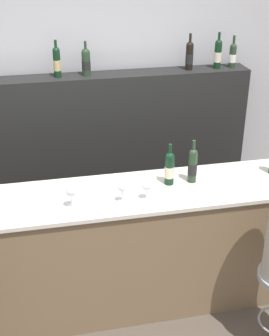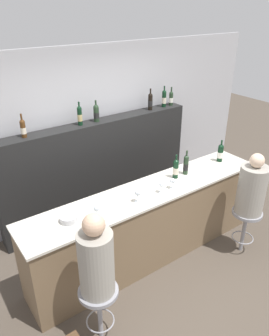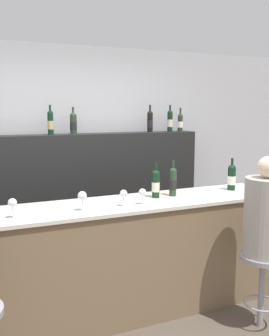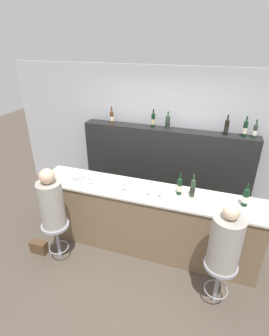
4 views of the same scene
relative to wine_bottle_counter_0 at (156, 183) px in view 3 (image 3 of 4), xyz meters
name	(u,v)px [view 3 (image 3 of 4)]	position (x,y,z in m)	size (l,w,h in m)	color
ground_plane	(123,333)	(-0.47, -0.35, -1.17)	(16.00, 16.00, 0.00)	#4C4238
wall_back	(69,155)	(-0.47, 1.44, 0.13)	(6.40, 0.05, 2.60)	#B2B2B7
bar_counter	(111,261)	(-0.47, -0.06, -0.65)	(3.31, 0.62, 1.04)	brown
back_bar_cabinet	(75,200)	(-0.47, 1.21, -0.39)	(3.11, 0.28, 1.57)	black
wine_bottle_counter_0	(156,183)	(0.00, 0.00, 0.00)	(0.07, 0.07, 0.33)	black
wine_bottle_counter_1	(173,181)	(0.18, 0.00, 0.01)	(0.07, 0.07, 0.34)	#233823
wine_bottle_counter_2	(232,177)	(0.86, 0.00, 0.00)	(0.08, 0.08, 0.32)	black
wine_bottle_backbar_1	(50,122)	(-0.72, 1.21, 0.53)	(0.07, 0.07, 0.33)	black
wine_bottle_backbar_2	(73,123)	(-0.46, 1.21, 0.52)	(0.08, 0.08, 0.31)	#233823
wine_bottle_backbar_3	(150,121)	(0.51, 1.21, 0.53)	(0.07, 0.07, 0.34)	black
wine_bottle_backbar_4	(170,121)	(0.80, 1.21, 0.53)	(0.07, 0.07, 0.34)	black
wine_bottle_backbar_5	(180,122)	(0.95, 1.21, 0.51)	(0.07, 0.07, 0.30)	#233823
wine_glass_0	(12,204)	(-1.28, -0.19, -0.02)	(0.07, 0.07, 0.15)	silver
wine_glass_1	(82,197)	(-0.75, -0.19, -0.02)	(0.07, 0.07, 0.16)	silver
wine_glass_2	(124,194)	(-0.39, -0.19, -0.03)	(0.07, 0.07, 0.14)	silver
wine_glass_3	(142,193)	(-0.22, -0.19, -0.03)	(0.07, 0.07, 0.14)	silver
bar_stool_right	(263,270)	(0.65, -0.72, -0.66)	(0.39, 0.39, 0.65)	gray
guest_seated_right	(266,214)	(0.65, -0.72, -0.17)	(0.36, 0.36, 0.83)	gray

